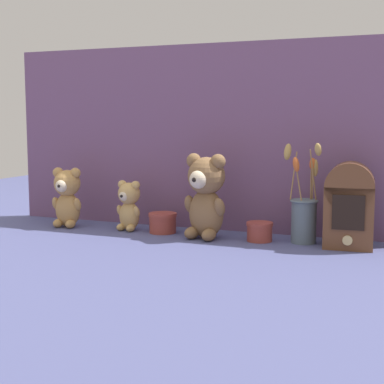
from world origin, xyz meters
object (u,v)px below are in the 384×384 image
Objects in this scene: flower_vase at (304,214)px; decorative_tin_tall at (260,232)px; teddy_bear_small at (129,204)px; vintage_radio at (349,204)px; teddy_bear_medium at (67,196)px; decorative_tin_short at (163,223)px; teddy_bear_large at (205,194)px.

decorative_tin_tall is at bearing -169.13° from flower_vase.
teddy_bear_small is 0.67× the size of vintage_radio.
decorative_tin_tall is at bearing -0.84° from teddy_bear_small.
flower_vase is (0.91, 0.04, -0.02)m from teddy_bear_medium.
vintage_radio is at bearing -0.56° from decorative_tin_short.
decorative_tin_short is (-0.52, -0.01, -0.06)m from flower_vase.
decorative_tin_tall is (-0.14, -0.03, -0.07)m from flower_vase.
decorative_tin_short is (-0.67, 0.01, -0.11)m from vintage_radio.
teddy_bear_large reaches higher than teddy_bear_small.
teddy_bear_medium is at bearing -174.94° from teddy_bear_small.
flower_vase is 3.27× the size of decorative_tin_short.
teddy_bear_large is 0.23m from decorative_tin_tall.
teddy_bear_medium reaches higher than teddy_bear_small.
teddy_bear_small is 0.65m from flower_vase.
vintage_radio reaches higher than decorative_tin_short.
flower_vase reaches higher than teddy_bear_large.
teddy_bear_large is 1.58× the size of teddy_bear_small.
vintage_radio is (0.80, -0.00, 0.05)m from teddy_bear_small.
vintage_radio is (0.15, -0.02, 0.05)m from flower_vase.
decorative_tin_tall is at bearing -178.76° from vintage_radio.
decorative_tin_short is at bearing 178.00° from decorative_tin_tall.
teddy_bear_large is 1.07× the size of vintage_radio.
teddy_bear_small is 0.81m from vintage_radio.
vintage_radio is at bearing 1.24° from decorative_tin_tall.
decorative_tin_short reaches higher than decorative_tin_tall.
teddy_bear_medium is at bearing -177.29° from flower_vase.
teddy_bear_large is 0.58m from teddy_bear_medium.
teddy_bear_large reaches higher than teddy_bear_medium.
flower_vase is 0.16m from vintage_radio.
teddy_bear_medium is 0.68× the size of flower_vase.
teddy_bear_medium is 1.22× the size of teddy_bear_small.
teddy_bear_small is (-0.32, 0.03, -0.06)m from teddy_bear_large.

